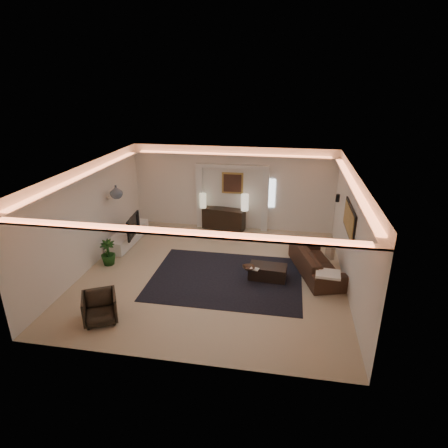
% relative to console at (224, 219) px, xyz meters
% --- Properties ---
extents(floor, '(7.00, 7.00, 0.00)m').
position_rel_console_xyz_m(floor, '(0.27, -3.25, -0.40)').
color(floor, tan).
rests_on(floor, ground).
extents(ceiling, '(7.00, 7.00, 0.00)m').
position_rel_console_xyz_m(ceiling, '(0.27, -3.25, 2.50)').
color(ceiling, white).
rests_on(ceiling, ground).
extents(wall_back, '(7.00, 0.00, 7.00)m').
position_rel_console_xyz_m(wall_back, '(0.27, 0.25, 1.05)').
color(wall_back, white).
rests_on(wall_back, ground).
extents(wall_front, '(7.00, 0.00, 7.00)m').
position_rel_console_xyz_m(wall_front, '(0.27, -6.75, 1.05)').
color(wall_front, white).
rests_on(wall_front, ground).
extents(wall_left, '(0.00, 7.00, 7.00)m').
position_rel_console_xyz_m(wall_left, '(-3.23, -3.25, 1.05)').
color(wall_left, white).
rests_on(wall_left, ground).
extents(wall_right, '(0.00, 7.00, 7.00)m').
position_rel_console_xyz_m(wall_right, '(3.77, -3.25, 1.05)').
color(wall_right, white).
rests_on(wall_right, ground).
extents(cove_soffit, '(7.00, 7.00, 0.04)m').
position_rel_console_xyz_m(cove_soffit, '(0.27, -3.25, 2.22)').
color(cove_soffit, silver).
rests_on(cove_soffit, ceiling).
extents(daylight_slit, '(0.25, 0.03, 1.00)m').
position_rel_console_xyz_m(daylight_slit, '(1.62, 0.23, 0.95)').
color(daylight_slit, white).
rests_on(daylight_slit, wall_back).
extents(area_rug, '(4.00, 3.00, 0.01)m').
position_rel_console_xyz_m(area_rug, '(0.67, -3.45, -0.39)').
color(area_rug, black).
rests_on(area_rug, ground).
extents(pilaster_left, '(0.22, 0.20, 2.20)m').
position_rel_console_xyz_m(pilaster_left, '(-0.88, 0.15, 0.70)').
color(pilaster_left, silver).
rests_on(pilaster_left, ground).
extents(pilaster_right, '(0.22, 0.20, 2.20)m').
position_rel_console_xyz_m(pilaster_right, '(1.42, 0.15, 0.70)').
color(pilaster_right, silver).
rests_on(pilaster_right, ground).
extents(alcove_header, '(2.52, 0.20, 0.12)m').
position_rel_console_xyz_m(alcove_header, '(0.27, 0.15, 1.85)').
color(alcove_header, silver).
rests_on(alcove_header, wall_back).
extents(painting_frame, '(0.74, 0.04, 0.74)m').
position_rel_console_xyz_m(painting_frame, '(0.27, 0.22, 1.25)').
color(painting_frame, tan).
rests_on(painting_frame, wall_back).
extents(painting_canvas, '(0.62, 0.02, 0.62)m').
position_rel_console_xyz_m(painting_canvas, '(0.27, 0.19, 1.25)').
color(painting_canvas, '#4C2D1E').
rests_on(painting_canvas, wall_back).
extents(art_panel_frame, '(0.04, 1.64, 0.74)m').
position_rel_console_xyz_m(art_panel_frame, '(3.74, -2.95, 1.30)').
color(art_panel_frame, black).
rests_on(art_panel_frame, wall_right).
extents(art_panel_gold, '(0.02, 1.50, 0.62)m').
position_rel_console_xyz_m(art_panel_gold, '(3.72, -2.95, 1.30)').
color(art_panel_gold, tan).
rests_on(art_panel_gold, wall_right).
extents(wall_sconce, '(0.12, 0.12, 0.22)m').
position_rel_console_xyz_m(wall_sconce, '(3.65, -1.05, 1.28)').
color(wall_sconce, black).
rests_on(wall_sconce, wall_right).
extents(wall_niche, '(0.10, 0.55, 0.04)m').
position_rel_console_xyz_m(wall_niche, '(-3.17, -1.85, 1.25)').
color(wall_niche, silver).
rests_on(wall_niche, wall_left).
extents(console, '(1.54, 0.74, 0.74)m').
position_rel_console_xyz_m(console, '(0.00, 0.00, 0.00)').
color(console, black).
rests_on(console, ground).
extents(lamp_left, '(0.25, 0.25, 0.51)m').
position_rel_console_xyz_m(lamp_left, '(-0.74, 0.00, 0.69)').
color(lamp_left, beige).
rests_on(lamp_left, console).
extents(lamp_right, '(0.30, 0.30, 0.57)m').
position_rel_console_xyz_m(lamp_right, '(0.74, -0.03, 0.69)').
color(lamp_right, '#F6E8C8').
rests_on(lamp_right, console).
extents(media_ledge, '(0.59, 2.21, 0.41)m').
position_rel_console_xyz_m(media_ledge, '(-2.88, -1.67, -0.17)').
color(media_ledge, white).
rests_on(media_ledge, ground).
extents(tv, '(1.14, 0.26, 0.65)m').
position_rel_console_xyz_m(tv, '(-2.60, -2.06, 0.37)').
color(tv, black).
rests_on(tv, media_ledge).
extents(figurine, '(0.16, 0.16, 0.34)m').
position_rel_console_xyz_m(figurine, '(-2.83, -1.36, 0.24)').
color(figurine, black).
rests_on(figurine, media_ledge).
extents(ginger_jar, '(0.41, 0.41, 0.40)m').
position_rel_console_xyz_m(ginger_jar, '(-2.88, -2.16, 1.47)').
color(ginger_jar, slate).
rests_on(ginger_jar, wall_niche).
extents(plant, '(0.52, 0.52, 0.75)m').
position_rel_console_xyz_m(plant, '(-2.81, -3.22, -0.03)').
color(plant, '#173D12').
rests_on(plant, ground).
extents(sofa, '(2.46, 1.51, 0.67)m').
position_rel_console_xyz_m(sofa, '(3.05, -2.73, -0.06)').
color(sofa, '#533219').
rests_on(sofa, ground).
extents(throw_blanket, '(0.63, 0.53, 0.06)m').
position_rel_console_xyz_m(throw_blanket, '(3.26, -3.77, 0.15)').
color(throw_blanket, beige).
rests_on(throw_blanket, sofa).
extents(throw_pillow, '(0.21, 0.38, 0.36)m').
position_rel_console_xyz_m(throw_pillow, '(3.42, -2.44, 0.15)').
color(throw_pillow, tan).
rests_on(throw_pillow, sofa).
extents(coffee_table, '(1.01, 0.60, 0.37)m').
position_rel_console_xyz_m(coffee_table, '(1.76, -3.28, -0.20)').
color(coffee_table, black).
rests_on(coffee_table, ground).
extents(bowl, '(0.40, 0.40, 0.08)m').
position_rel_console_xyz_m(bowl, '(1.27, -3.54, 0.05)').
color(bowl, '#342419').
rests_on(bowl, coffee_table).
extents(magazine, '(0.26, 0.21, 0.03)m').
position_rel_console_xyz_m(magazine, '(1.43, -3.54, 0.02)').
color(magazine, silver).
rests_on(magazine, coffee_table).
extents(armchair, '(0.96, 0.97, 0.66)m').
position_rel_console_xyz_m(armchair, '(-1.76, -5.78, -0.07)').
color(armchair, black).
rests_on(armchair, ground).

